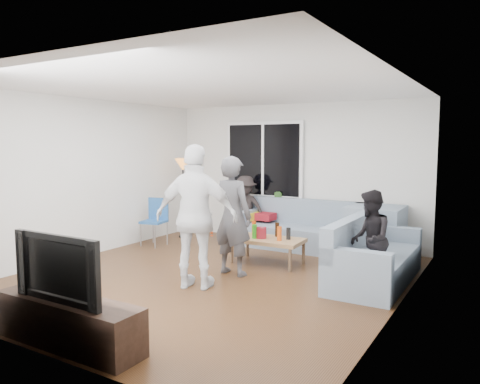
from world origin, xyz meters
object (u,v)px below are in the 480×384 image
Objects in this scene: player_right at (196,217)px; coffee_table at (267,251)px; player_left at (232,216)px; tv_console at (69,322)px; floor_lamp at (183,198)px; television at (66,266)px; side_chair at (154,222)px; spectator_right at (370,239)px; sofa_back_section at (302,225)px; sofa_right_section at (376,251)px; spectator_back at (245,209)px.

coffee_table is at bearing -114.73° from player_right.
player_left is 1.06× the size of tv_console.
floor_lamp is at bearing 115.44° from tv_console.
television is at bearing 0.00° from tv_console.
spectator_right reaches higher than side_chair.
player_left is at bearing -32.57° from side_chair.
sofa_back_section is at bearing 87.04° from coffee_table.
player_right is (2.15, -2.52, 0.15)m from floor_lamp.
side_chair is at bearing -16.21° from player_left.
tv_console is at bearing -64.56° from floor_lamp.
sofa_right_section is 1.57× the size of spectator_right.
player_right is 1.16× the size of tv_console.
television is (-0.23, -3.55, 0.55)m from coffee_table.
spectator_right reaches higher than television.
tv_console is at bearing -93.52° from sofa_back_section.
spectator_back is (-2.81, 1.66, -0.01)m from spectator_right.
television reaches higher than side_chair.
player_left is at bearing -38.18° from floor_lamp.
television is at bearing -93.52° from sofa_back_section.
side_chair is at bearing 178.11° from coffee_table.
player_left is at bearing 109.96° from sofa_right_section.
spectator_right is at bearing -165.76° from player_right.
spectator_right is (4.07, -1.38, -0.14)m from floor_lamp.
sofa_right_section is 2.01m from player_left.
sofa_right_section is at bearing 60.82° from tv_console.
spectator_back is at bearing 64.23° from sofa_right_section.
sofa_right_section is 4.22m from floor_lamp.
spectator_back is 1.17× the size of television.
sofa_back_section is 2.10m from sofa_right_section.
sofa_right_section is at bearing -155.09° from player_left.
floor_lamp is 5.00m from television.
spectator_back is (1.26, 0.28, -0.15)m from floor_lamp.
coffee_table is (-0.06, -1.22, -0.22)m from sofa_back_section.
spectator_back is (1.26, 1.17, 0.20)m from side_chair.
television is at bearing 73.32° from player_right.
sofa_back_section is 1.47× the size of floor_lamp.
side_chair reaches higher than sofa_back_section.
floor_lamp is at bearing -65.95° from player_right.
television is (-1.92, -3.14, 0.11)m from spectator_right.
sofa_back_section is 2.09× the size of coffee_table.
player_right reaches higher than sofa_right_section.
floor_lamp is at bearing -174.05° from sofa_back_section.
floor_lamp reaches higher than spectator_right.
sofa_right_section is 1.59× the size of spectator_back.
tv_console is at bearing 93.47° from player_left.
coffee_table is 3.60m from television.
spectator_back is (-0.90, 2.80, -0.30)m from player_right.
player_left reaches higher than side_chair.
side_chair is at bearing -154.96° from sofa_back_section.
television is (-0.01, -2.00, -0.18)m from player_right.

